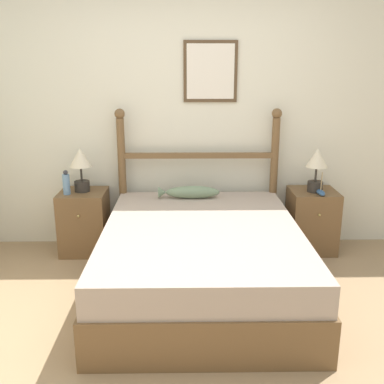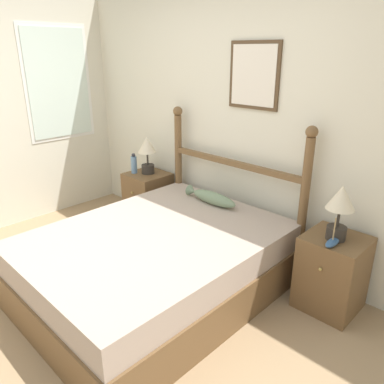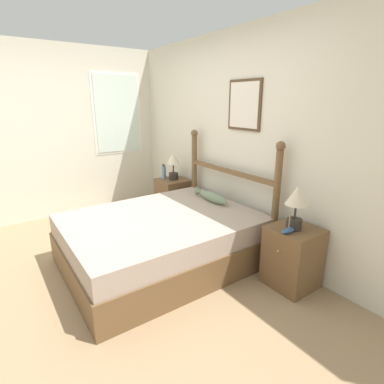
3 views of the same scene
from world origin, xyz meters
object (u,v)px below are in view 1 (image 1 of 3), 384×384
(bed, at_px, (202,260))
(table_lamp_right, at_px, (317,164))
(fish_pillow, at_px, (190,192))
(model_boat, at_px, (321,192))
(table_lamp_left, at_px, (81,164))
(nightstand_right, at_px, (312,220))
(nightstand_left, at_px, (84,222))
(bottle, at_px, (66,183))

(bed, relative_size, table_lamp_right, 4.84)
(fish_pillow, bearing_deg, table_lamp_right, 1.48)
(table_lamp_right, bearing_deg, model_boat, -76.85)
(table_lamp_left, bearing_deg, nightstand_right, -0.45)
(nightstand_left, height_order, nightstand_right, same)
(nightstand_right, relative_size, table_lamp_right, 1.45)
(bed, relative_size, fish_pillow, 3.51)
(table_lamp_left, height_order, table_lamp_right, same)
(table_lamp_right, relative_size, bottle, 1.80)
(bed, xyz_separation_m, fish_pillow, (-0.09, 0.77, 0.34))
(nightstand_right, distance_m, fish_pillow, 1.23)
(table_lamp_left, bearing_deg, bottle, -139.73)
(table_lamp_left, distance_m, bottle, 0.23)
(bottle, distance_m, fish_pillow, 1.14)
(table_lamp_left, xyz_separation_m, table_lamp_right, (2.21, -0.05, 0.00))
(fish_pillow, bearing_deg, nightstand_right, 2.83)
(bottle, bearing_deg, fish_pillow, 1.27)
(nightstand_right, height_order, bottle, bottle)
(model_boat, bearing_deg, nightstand_left, 176.52)
(table_lamp_left, height_order, model_boat, table_lamp_left)
(nightstand_left, height_order, table_lamp_left, table_lamp_left)
(nightstand_right, height_order, table_lamp_right, table_lamp_right)
(nightstand_left, xyz_separation_m, table_lamp_left, (-0.00, 0.02, 0.57))
(fish_pillow, bearing_deg, table_lamp_left, 175.72)
(bottle, xyz_separation_m, fish_pillow, (1.14, 0.03, -0.10))
(bottle, bearing_deg, model_boat, -1.26)
(model_boat, bearing_deg, bed, -148.45)
(table_lamp_left, xyz_separation_m, fish_pillow, (1.02, -0.08, -0.26))
(bed, xyz_separation_m, nightstand_left, (-1.10, 0.83, 0.03))
(bed, xyz_separation_m, nightstand_right, (1.10, 0.83, 0.03))
(nightstand_left, height_order, table_lamp_right, table_lamp_right)
(table_lamp_right, xyz_separation_m, fish_pillow, (-1.19, -0.03, -0.26))
(nightstand_left, bearing_deg, bed, -36.85)
(nightstand_left, height_order, model_boat, model_boat)
(nightstand_right, xyz_separation_m, model_boat, (0.02, -0.14, 0.33))
(nightstand_right, bearing_deg, model_boat, -80.48)
(bed, distance_m, nightstand_left, 1.38)
(nightstand_left, bearing_deg, table_lamp_right, -0.73)
(fish_pillow, bearing_deg, nightstand_left, 176.69)
(nightstand_left, relative_size, model_boat, 2.83)
(model_boat, bearing_deg, fish_pillow, 176.38)
(nightstand_right, distance_m, table_lamp_left, 2.28)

